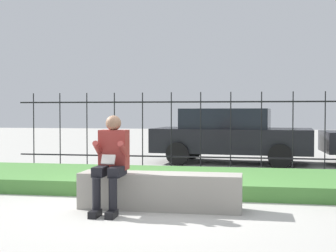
% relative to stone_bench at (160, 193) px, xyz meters
% --- Properties ---
extents(ground_plane, '(60.00, 60.00, 0.00)m').
position_rel_stone_bench_xyz_m(ground_plane, '(-0.18, 0.00, -0.22)').
color(ground_plane, '#B2AFA8').
extents(stone_bench, '(2.25, 0.48, 0.50)m').
position_rel_stone_bench_xyz_m(stone_bench, '(0.00, 0.00, 0.00)').
color(stone_bench, gray).
rests_on(stone_bench, ground_plane).
extents(person_seated_reader, '(0.42, 0.73, 1.30)m').
position_rel_stone_bench_xyz_m(person_seated_reader, '(-0.61, -0.28, 0.50)').
color(person_seated_reader, black).
rests_on(person_seated_reader, ground_plane).
extents(grass_berm, '(9.82, 2.39, 0.24)m').
position_rel_stone_bench_xyz_m(grass_berm, '(-0.18, 1.89, -0.10)').
color(grass_berm, '#4C893D').
rests_on(grass_berm, ground_plane).
extents(iron_fence, '(7.82, 0.03, 1.78)m').
position_rel_stone_bench_xyz_m(iron_fence, '(-0.18, 3.85, 0.71)').
color(iron_fence, black).
rests_on(iron_fence, ground_plane).
extents(car_parked_center, '(4.20, 2.20, 1.43)m').
position_rel_stone_bench_xyz_m(car_parked_center, '(0.70, 6.06, 0.52)').
color(car_parked_center, black).
rests_on(car_parked_center, ground_plane).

